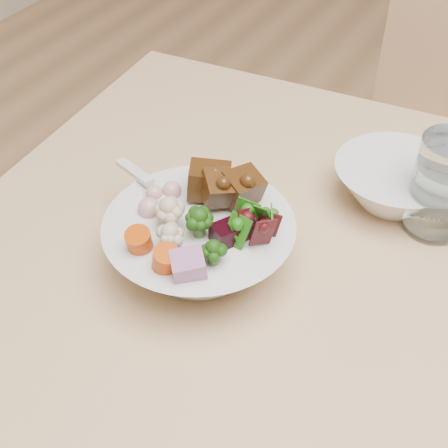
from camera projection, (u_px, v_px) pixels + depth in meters
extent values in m
cylinder|color=tan|center=(178.00, 236.00, 1.28)|extent=(0.05, 0.05, 0.65)
cube|color=tan|center=(442.00, 197.00, 1.22)|extent=(0.42, 0.42, 0.04)
cylinder|color=tan|center=(324.00, 303.00, 1.31)|extent=(0.03, 0.03, 0.40)
cylinder|color=tan|center=(364.00, 209.00, 1.53)|extent=(0.03, 0.03, 0.40)
sphere|color=black|center=(199.00, 226.00, 0.65)|extent=(0.03, 0.03, 0.03)
sphere|color=#C2B293|center=(170.00, 217.00, 0.66)|extent=(0.04, 0.04, 0.04)
cube|color=black|center=(248.00, 227.00, 0.66)|extent=(0.04, 0.04, 0.02)
cube|color=#9E5F94|center=(189.00, 266.00, 0.61)|extent=(0.04, 0.05, 0.04)
cylinder|color=#C63705|center=(139.00, 242.00, 0.64)|extent=(0.03, 0.03, 0.03)
sphere|color=tan|center=(149.00, 208.00, 0.68)|extent=(0.02, 0.02, 0.02)
ellipsoid|color=silver|center=(157.00, 196.00, 0.71)|extent=(0.05, 0.04, 0.01)
cube|color=silver|center=(135.00, 172.00, 0.74)|extent=(0.07, 0.04, 0.02)
cylinder|color=white|center=(443.00, 186.00, 0.72)|extent=(0.07, 0.07, 0.12)
cylinder|color=white|center=(440.00, 197.00, 0.73)|extent=(0.06, 0.06, 0.08)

